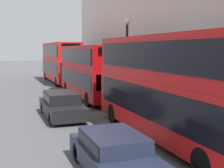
% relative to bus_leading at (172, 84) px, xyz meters
% --- Properties ---
extents(bus_leading, '(2.59, 10.81, 4.38)m').
position_rel_bus_leading_xyz_m(bus_leading, '(0.00, 0.00, 0.00)').
color(bus_leading, red).
rests_on(bus_leading, ground).
extents(bus_second_in_queue, '(2.59, 10.15, 4.07)m').
position_rel_bus_leading_xyz_m(bus_second_in_queue, '(0.00, 12.09, -0.16)').
color(bus_second_in_queue, '#B20C0F').
rests_on(bus_second_in_queue, ground).
extents(bus_third_in_queue, '(2.59, 11.12, 4.50)m').
position_rel_bus_leading_xyz_m(bus_third_in_queue, '(0.00, 24.29, 0.06)').
color(bus_third_in_queue, red).
rests_on(bus_third_in_queue, ground).
extents(car_dark_sedan, '(1.86, 4.32, 1.25)m').
position_rel_bus_leading_xyz_m(car_dark_sedan, '(-3.40, -2.36, -1.75)').
color(car_dark_sedan, '#1E2338').
rests_on(car_dark_sedan, ground).
extents(car_hatchback, '(1.90, 4.77, 1.42)m').
position_rel_bus_leading_xyz_m(car_hatchback, '(-3.40, 6.09, -1.67)').
color(car_hatchback, black).
rests_on(car_hatchback, ground).
extents(street_lamp, '(0.44, 0.44, 5.98)m').
position_rel_bus_leading_xyz_m(street_lamp, '(2.11, 9.79, 1.32)').
color(street_lamp, black).
rests_on(street_lamp, ground).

